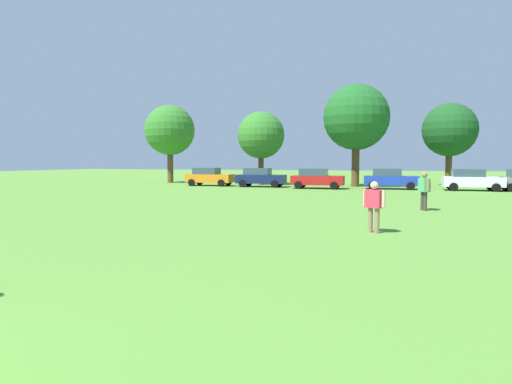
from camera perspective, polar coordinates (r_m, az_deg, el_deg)
The scene contains 12 objects.
ground_plane at distance 32.21m, azimuth 6.29°, elevation -0.06°, with size 160.00×160.00×0.00m, color #568C33.
adult_bystander at distance 14.38m, azimuth 15.12°, elevation -1.30°, with size 0.70×0.52×1.64m.
bystander_near_trees at distance 21.64m, azimuth 21.06°, elevation 0.53°, with size 0.53×0.79×1.78m.
parked_car_orange_0 at distance 40.97m, azimuth -6.12°, elevation 2.01°, with size 4.30×2.02×1.68m.
parked_car_navy_1 at distance 38.99m, azimuth 0.56°, elevation 1.93°, with size 4.30×2.02×1.68m.
parked_car_red_2 at distance 36.86m, azimuth 7.90°, elevation 1.77°, with size 4.30×2.02×1.68m.
parked_car_blue_3 at distance 37.48m, azimuth 17.09°, elevation 1.67°, with size 4.30×2.02×1.68m.
parked_car_white_4 at distance 37.74m, azimuth 26.25°, elevation 1.45°, with size 4.30×2.02×1.68m.
tree_far_left at distance 47.56m, azimuth -11.16°, elevation 7.87°, with size 5.26×5.26×8.20m.
tree_left at distance 42.63m, azimuth 0.65°, elevation 7.38°, with size 4.54×4.54×7.08m.
tree_center at distance 40.64m, azimuth 12.92°, elevation 9.43°, with size 5.87×5.87×9.15m.
tree_right at distance 44.29m, azimuth 23.92°, elevation 7.38°, with size 4.89×4.89×7.62m.
Camera 1 is at (5.73, -1.61, 2.27)m, focal length 30.71 mm.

